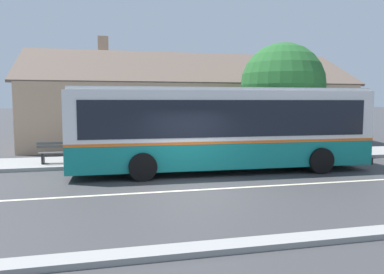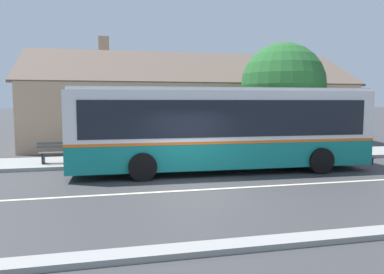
{
  "view_description": "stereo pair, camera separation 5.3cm",
  "coord_description": "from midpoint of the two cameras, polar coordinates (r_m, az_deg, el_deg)",
  "views": [
    {
      "loc": [
        -2.83,
        -11.22,
        2.78
      ],
      "look_at": [
        0.55,
        3.08,
        1.38
      ],
      "focal_mm": 35.0,
      "sensor_mm": 36.0,
      "label": 1
    },
    {
      "loc": [
        -2.78,
        -11.23,
        2.78
      ],
      "look_at": [
        0.55,
        3.08,
        1.38
      ],
      "focal_mm": 35.0,
      "sensor_mm": 36.0,
      "label": 2
    }
  ],
  "objects": [
    {
      "name": "ground_plane",
      "position": [
        11.9,
        0.73,
        -8.08
      ],
      "size": [
        300.0,
        300.0,
        0.0
      ],
      "primitive_type": "plane",
      "color": "#38383A"
    },
    {
      "name": "lane_divider_stripe",
      "position": [
        11.9,
        0.73,
        -8.06
      ],
      "size": [
        60.0,
        0.16,
        0.01
      ],
      "primitive_type": "cube",
      "color": "beige",
      "rests_on": "ground"
    },
    {
      "name": "bus_stop_sign",
      "position": [
        20.09,
        22.73,
        1.77
      ],
      "size": [
        0.36,
        0.07,
        2.4
      ],
      "color": "gray",
      "rests_on": "sidewalk_far"
    },
    {
      "name": "sidewalk_far",
      "position": [
        17.66,
        -4.0,
        -3.39
      ],
      "size": [
        60.0,
        3.0,
        0.15
      ],
      "primitive_type": "cube",
      "color": "gray",
      "rests_on": "ground"
    },
    {
      "name": "curb_near",
      "position": [
        7.56,
        9.83,
        -15.73
      ],
      "size": [
        60.0,
        0.5,
        0.12
      ],
      "primitive_type": "cube",
      "color": "gray",
      "rests_on": "ground"
    },
    {
      "name": "community_building",
      "position": [
        26.28,
        -0.91,
        3.84
      ],
      "size": [
        20.96,
        9.98,
        7.17
      ],
      "color": "tan",
      "rests_on": "ground"
    },
    {
      "name": "bench_by_building",
      "position": [
        16.91,
        -19.37,
        -2.35
      ],
      "size": [
        1.89,
        0.51,
        0.94
      ],
      "color": "#4C4C4C",
      "rests_on": "sidewalk_far"
    },
    {
      "name": "street_tree_primary",
      "position": [
        20.11,
        13.46,
        7.21
      ],
      "size": [
        4.32,
        4.32,
        5.79
      ],
      "color": "#4C3828",
      "rests_on": "ground"
    },
    {
      "name": "transit_bus",
      "position": [
        14.87,
        4.51,
        1.53
      ],
      "size": [
        11.87,
        2.98,
        3.3
      ],
      "color": "#147F7A",
      "rests_on": "ground"
    }
  ]
}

